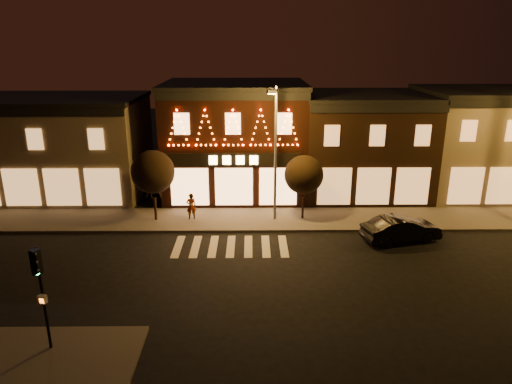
{
  "coord_description": "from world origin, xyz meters",
  "views": [
    {
      "loc": [
        1.18,
        -20.46,
        11.24
      ],
      "look_at": [
        1.44,
        4.0,
        3.26
      ],
      "focal_mm": 32.95,
      "sensor_mm": 36.0,
      "label": 1
    }
  ],
  "objects_px": {
    "traffic_signal_near": "(39,280)",
    "dark_sedan": "(401,229)",
    "pedestrian": "(191,206)",
    "streetlamp_mid": "(275,145)"
  },
  "relations": [
    {
      "from": "traffic_signal_near",
      "to": "dark_sedan",
      "type": "distance_m",
      "value": 19.26
    },
    {
      "from": "streetlamp_mid",
      "to": "dark_sedan",
      "type": "relative_size",
      "value": 1.85
    },
    {
      "from": "traffic_signal_near",
      "to": "streetlamp_mid",
      "type": "distance_m",
      "value": 16.05
    },
    {
      "from": "dark_sedan",
      "to": "streetlamp_mid",
      "type": "bearing_deg",
      "value": 52.56
    },
    {
      "from": "traffic_signal_near",
      "to": "streetlamp_mid",
      "type": "height_order",
      "value": "streetlamp_mid"
    },
    {
      "from": "pedestrian",
      "to": "dark_sedan",
      "type": "bearing_deg",
      "value": 152.68
    },
    {
      "from": "traffic_signal_near",
      "to": "dark_sedan",
      "type": "xyz_separation_m",
      "value": [
        16.24,
        10.08,
        -2.33
      ]
    },
    {
      "from": "streetlamp_mid",
      "to": "pedestrian",
      "type": "xyz_separation_m",
      "value": [
        -5.32,
        0.3,
        -4.1
      ]
    },
    {
      "from": "traffic_signal_near",
      "to": "dark_sedan",
      "type": "bearing_deg",
      "value": 46.52
    },
    {
      "from": "traffic_signal_near",
      "to": "pedestrian",
      "type": "relative_size",
      "value": 2.39
    }
  ]
}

